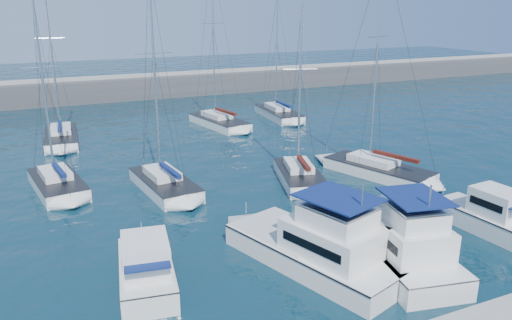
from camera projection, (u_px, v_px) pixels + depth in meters
name	position (u px, v px, depth m)	size (l,w,h in m)	color
ground	(317.00, 236.00, 29.99)	(220.00, 220.00, 0.00)	black
breakwater	(138.00, 90.00, 74.92)	(160.00, 6.00, 4.45)	#424244
motor_yacht_port_outer	(146.00, 270.00, 24.28)	(3.50, 6.46, 3.20)	white
motor_yacht_port_inner	(321.00, 248.00, 26.06)	(6.90, 10.80, 4.69)	white
motor_yacht_stbd_inner	(401.00, 246.00, 26.27)	(5.33, 9.36, 4.69)	white
motor_yacht_stbd_outer	(488.00, 216.00, 30.50)	(2.89, 6.09, 3.20)	silver
sailboat_mid_a	(57.00, 184.00, 37.20)	(4.11, 7.80, 14.50)	white
sailboat_mid_b	(165.00, 183.00, 37.21)	(3.90, 8.09, 16.12)	silver
sailboat_mid_c	(299.00, 176.00, 38.95)	(4.95, 7.83, 13.89)	silver
sailboat_mid_d	(378.00, 169.00, 40.45)	(5.93, 9.43, 17.69)	silver
sailboat_back_a	(61.00, 137.00, 50.37)	(3.69, 9.11, 16.42)	white
sailboat_back_b	(219.00, 121.00, 56.95)	(4.78, 9.27, 18.34)	silver
sailboat_back_c	(279.00, 113.00, 61.39)	(3.68, 9.16, 14.93)	silver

